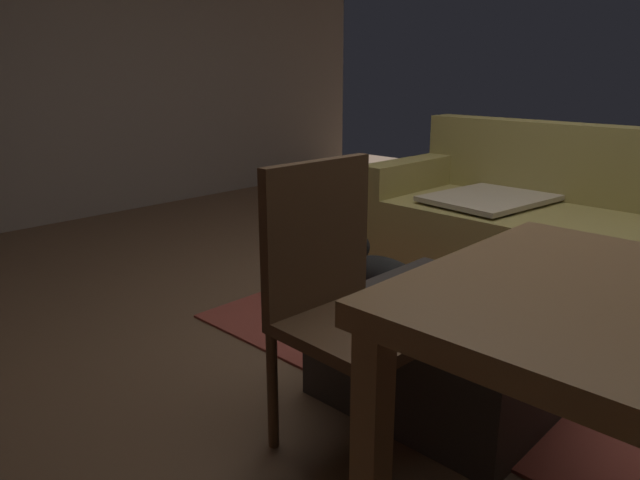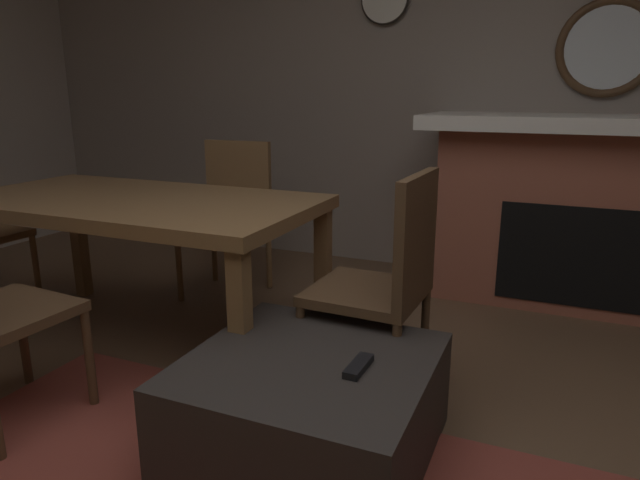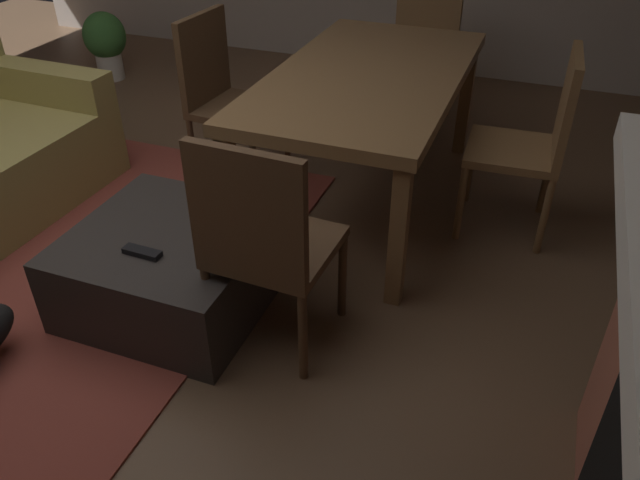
{
  "view_description": "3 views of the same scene",
  "coord_description": "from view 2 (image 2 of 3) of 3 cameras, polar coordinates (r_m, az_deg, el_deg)",
  "views": [
    {
      "loc": [
        1.18,
        -2.28,
        1.21
      ],
      "look_at": [
        -0.19,
        -0.85,
        0.63
      ],
      "focal_mm": 33.04,
      "sensor_mm": 36.0,
      "label": 1
    },
    {
      "loc": [
        -0.58,
        1.11,
        1.23
      ],
      "look_at": [
        0.37,
        -1.08,
        0.6
      ],
      "focal_mm": 31.82,
      "sensor_mm": 36.0,
      "label": 2
    },
    {
      "loc": [
        -1.65,
        -1.82,
        1.8
      ],
      "look_at": [
        0.02,
        -1.19,
        0.58
      ],
      "focal_mm": 34.92,
      "sensor_mm": 36.0,
      "label": 3
    }
  ],
  "objects": [
    {
      "name": "dining_table",
      "position": [
        2.85,
        -18.06,
        2.6
      ],
      "size": [
        1.73,
        0.91,
        0.74
      ],
      "color": "brown",
      "rests_on": "ground"
    },
    {
      "name": "dining_chair_west",
      "position": [
        2.28,
        6.88,
        -3.4
      ],
      "size": [
        0.46,
        0.46,
        0.93
      ],
      "color": "#513823",
      "rests_on": "ground"
    },
    {
      "name": "ottoman_coffee_table",
      "position": [
        2.03,
        -1.03,
        -16.44
      ],
      "size": [
        0.8,
        0.8,
        0.36
      ],
      "primitive_type": "cube",
      "color": "#2D2826",
      "rests_on": "ground"
    },
    {
      "name": "fireplace",
      "position": [
        3.62,
        25.49,
        2.63
      ],
      "size": [
        1.91,
        0.76,
        1.1
      ],
      "color": "#9E5642",
      "rests_on": "ground"
    },
    {
      "name": "round_wall_mirror",
      "position": [
        3.85,
        26.95,
        16.84
      ],
      "size": [
        0.56,
        0.05,
        0.56
      ],
      "color": "#4C331E"
    },
    {
      "name": "tv_remote",
      "position": [
        1.87,
        3.9,
        -12.53
      ],
      "size": [
        0.05,
        0.16,
        0.02
      ],
      "primitive_type": "cube",
      "rotation": [
        0.0,
        0.0,
        -0.02
      ],
      "color": "black",
      "rests_on": "ottoman_coffee_table"
    },
    {
      "name": "wall_back_fireplace_side",
      "position": [
        3.98,
        15.65,
        16.79
      ],
      "size": [
        7.57,
        0.12,
        2.81
      ],
      "primitive_type": "cube",
      "color": "gray",
      "rests_on": "ground"
    },
    {
      "name": "dining_chair_south",
      "position": [
        3.54,
        -8.96,
        3.13
      ],
      "size": [
        0.46,
        0.46,
        0.93
      ],
      "color": "brown",
      "rests_on": "ground"
    }
  ]
}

